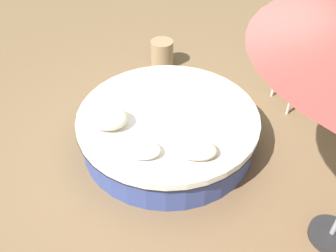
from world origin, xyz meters
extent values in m
plane|color=brown|center=(0.00, 0.00, 0.00)|extent=(16.00, 16.00, 0.00)
cylinder|color=#38478C|center=(0.00, 0.00, 0.19)|extent=(2.15, 2.15, 0.38)
cylinder|color=black|center=(0.00, 0.00, 0.38)|extent=(2.23, 2.23, 0.02)
cylinder|color=silver|center=(0.00, 0.00, 0.43)|extent=(2.21, 2.21, 0.09)
ellipsoid|color=beige|center=(-0.64, -0.34, 0.58)|extent=(0.50, 0.39, 0.22)
ellipsoid|color=white|center=(-0.18, -0.71, 0.55)|extent=(0.51, 0.31, 0.15)
ellipsoid|color=beige|center=(0.40, -0.58, 0.54)|extent=(0.52, 0.33, 0.14)
cylinder|color=#B7B7BC|center=(1.66, 1.53, 0.21)|extent=(0.04, 0.04, 0.42)
cylinder|color=#B7B7BC|center=(1.88, 1.14, 0.21)|extent=(0.04, 0.04, 0.42)
cylinder|color=#B7B7BC|center=(1.30, 1.32, 0.21)|extent=(0.04, 0.04, 0.42)
cylinder|color=#B7B7BC|center=(1.51, 0.94, 0.21)|extent=(0.04, 0.04, 0.42)
cube|color=beige|center=(1.59, 1.23, 0.45)|extent=(0.69, 0.70, 0.06)
cube|color=#B7B7BC|center=(1.39, 1.12, 0.73)|extent=(0.30, 0.48, 0.50)
cylinder|color=#262628|center=(1.90, -1.00, 0.04)|extent=(0.44, 0.44, 0.08)
cylinder|color=#997A56|center=(-0.50, 1.80, 0.22)|extent=(0.37, 0.37, 0.45)
camera|label=1|loc=(0.75, -3.38, 3.31)|focal=39.61mm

